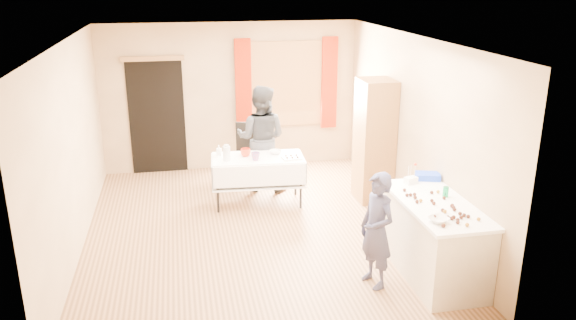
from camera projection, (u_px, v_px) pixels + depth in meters
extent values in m
cube|color=#9E7047|center=(254.00, 230.00, 7.79)|extent=(4.50, 5.50, 0.02)
cube|color=white|center=(250.00, 38.00, 6.97)|extent=(4.50, 5.50, 0.02)
cube|color=tan|center=(231.00, 97.00, 9.95)|extent=(4.50, 0.02, 2.60)
cube|color=tan|center=(295.00, 227.00, 4.81)|extent=(4.50, 0.02, 2.60)
cube|color=tan|center=(71.00, 149.00, 6.96)|extent=(0.02, 5.50, 2.60)
cube|color=tan|center=(413.00, 130.00, 7.80)|extent=(0.02, 5.50, 2.60)
cube|color=olive|center=(286.00, 84.00, 10.04)|extent=(1.32, 0.06, 1.52)
cube|color=white|center=(287.00, 84.00, 10.02)|extent=(1.20, 0.02, 1.40)
cube|color=#A11D04|center=(243.00, 86.00, 9.84)|extent=(0.28, 0.06, 1.65)
cube|color=#A11D04|center=(329.00, 83.00, 10.13)|extent=(0.28, 0.06, 1.65)
cube|color=black|center=(157.00, 117.00, 9.78)|extent=(0.95, 0.04, 2.00)
cube|color=olive|center=(153.00, 59.00, 9.43)|extent=(1.05, 0.06, 0.08)
cube|color=brown|center=(374.00, 141.00, 8.59)|extent=(0.50, 0.60, 1.89)
cube|color=beige|center=(434.00, 240.00, 6.50)|extent=(0.70, 1.55, 0.86)
cube|color=white|center=(437.00, 204.00, 6.36)|extent=(0.77, 1.61, 0.04)
cube|color=white|center=(258.00, 158.00, 8.45)|extent=(1.40, 0.77, 0.04)
cube|color=black|center=(247.00, 156.00, 9.50)|extent=(0.49, 0.49, 0.06)
cube|color=black|center=(248.00, 139.00, 9.59)|extent=(0.40, 0.14, 0.58)
imported|color=#2A2B4B|center=(377.00, 230.00, 6.21)|extent=(0.67, 0.60, 1.34)
imported|color=black|center=(261.00, 138.00, 9.02)|extent=(1.30, 1.24, 1.72)
cylinder|color=#0F8544|center=(446.00, 192.00, 6.49)|extent=(0.08, 0.08, 0.12)
imported|color=white|center=(438.00, 220.00, 5.84)|extent=(0.34, 0.34, 0.05)
cube|color=white|center=(411.00, 180.00, 6.92)|extent=(0.17, 0.14, 0.08)
cube|color=blue|center=(428.00, 176.00, 7.05)|extent=(0.35, 0.28, 0.08)
cylinder|color=silver|center=(227.00, 154.00, 8.24)|extent=(0.14, 0.14, 0.22)
imported|color=red|center=(246.00, 152.00, 8.47)|extent=(0.21, 0.21, 0.12)
imported|color=red|center=(256.00, 156.00, 8.28)|extent=(0.13, 0.13, 0.12)
imported|color=white|center=(275.00, 152.00, 8.59)|extent=(0.26, 0.26, 0.06)
cube|color=white|center=(292.00, 158.00, 8.37)|extent=(0.30, 0.23, 0.02)
imported|color=white|center=(219.00, 150.00, 8.51)|extent=(0.11, 0.11, 0.15)
sphere|color=#3F2314|center=(438.00, 192.00, 6.60)|extent=(0.04, 0.04, 0.04)
sphere|color=black|center=(434.00, 217.00, 5.92)|extent=(0.04, 0.04, 0.04)
sphere|color=black|center=(404.00, 190.00, 6.66)|extent=(0.04, 0.04, 0.04)
sphere|color=black|center=(417.00, 202.00, 6.31)|extent=(0.04, 0.04, 0.04)
sphere|color=black|center=(454.00, 210.00, 6.10)|extent=(0.04, 0.04, 0.04)
sphere|color=black|center=(452.00, 218.00, 5.88)|extent=(0.04, 0.04, 0.04)
sphere|color=#3F2314|center=(467.00, 225.00, 5.73)|extent=(0.04, 0.04, 0.04)
sphere|color=black|center=(448.00, 217.00, 5.91)|extent=(0.04, 0.04, 0.04)
sphere|color=black|center=(415.00, 194.00, 6.52)|extent=(0.04, 0.04, 0.04)
sphere|color=black|center=(432.00, 192.00, 6.58)|extent=(0.04, 0.04, 0.04)
sphere|color=black|center=(454.00, 217.00, 5.91)|extent=(0.04, 0.04, 0.04)
sphere|color=black|center=(461.00, 217.00, 5.91)|extent=(0.04, 0.04, 0.04)
sphere|color=#3F2314|center=(421.00, 201.00, 6.34)|extent=(0.04, 0.04, 0.04)
sphere|color=black|center=(464.00, 215.00, 5.96)|extent=(0.04, 0.04, 0.04)
sphere|color=black|center=(407.00, 195.00, 6.50)|extent=(0.04, 0.04, 0.04)
sphere|color=black|center=(468.00, 216.00, 5.93)|extent=(0.04, 0.04, 0.04)
sphere|color=black|center=(452.00, 205.00, 6.21)|extent=(0.04, 0.04, 0.04)
sphere|color=black|center=(434.00, 203.00, 6.27)|extent=(0.04, 0.04, 0.04)
sphere|color=#3F2314|center=(445.00, 211.00, 6.05)|extent=(0.04, 0.04, 0.04)
sphere|color=black|center=(452.00, 206.00, 6.20)|extent=(0.04, 0.04, 0.04)
sphere|color=black|center=(454.00, 207.00, 6.16)|extent=(0.04, 0.04, 0.04)
sphere|color=black|center=(443.00, 210.00, 6.08)|extent=(0.04, 0.04, 0.04)
sphere|color=black|center=(460.00, 214.00, 6.00)|extent=(0.04, 0.04, 0.04)
sphere|color=black|center=(443.00, 226.00, 5.71)|extent=(0.04, 0.04, 0.04)
sphere|color=#3F2314|center=(479.00, 219.00, 5.86)|extent=(0.04, 0.04, 0.04)
sphere|color=black|center=(411.00, 195.00, 6.51)|extent=(0.04, 0.04, 0.04)
sphere|color=black|center=(458.00, 220.00, 5.84)|extent=(0.04, 0.04, 0.04)
sphere|color=black|center=(458.00, 222.00, 5.79)|extent=(0.04, 0.04, 0.04)
sphere|color=black|center=(444.00, 198.00, 6.42)|extent=(0.04, 0.04, 0.04)
sphere|color=black|center=(432.00, 201.00, 6.34)|extent=(0.04, 0.04, 0.04)
sphere|color=#3F2314|center=(444.00, 225.00, 5.72)|extent=(0.04, 0.04, 0.04)
sphere|color=black|center=(415.00, 198.00, 6.43)|extent=(0.04, 0.04, 0.04)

